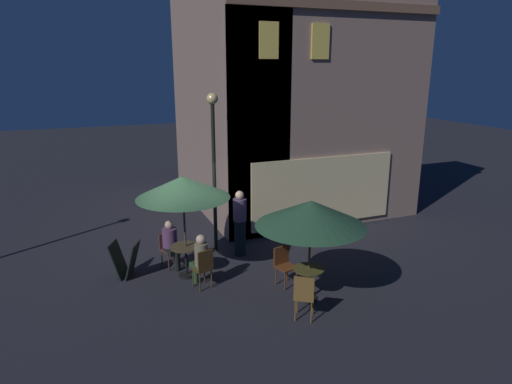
% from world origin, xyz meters
% --- Properties ---
extents(ground_plane, '(60.00, 60.00, 0.00)m').
position_xyz_m(ground_plane, '(0.00, 0.00, 0.00)').
color(ground_plane, '#24232B').
extents(cafe_building, '(6.80, 6.86, 7.47)m').
position_xyz_m(cafe_building, '(3.64, 3.58, 3.73)').
color(cafe_building, gray).
rests_on(cafe_building, ground).
extents(street_lamp_near_corner, '(0.29, 0.29, 4.29)m').
position_xyz_m(street_lamp_near_corner, '(0.93, 1.01, 2.84)').
color(street_lamp_near_corner, black).
rests_on(street_lamp_near_corner, ground).
extents(menu_sandwich_board, '(0.81, 0.77, 0.86)m').
position_xyz_m(menu_sandwich_board, '(-1.56, 0.27, 0.44)').
color(menu_sandwich_board, black).
rests_on(menu_sandwich_board, ground).
extents(cafe_table_0, '(0.67, 0.67, 0.74)m').
position_xyz_m(cafe_table_0, '(2.02, -2.35, 0.52)').
color(cafe_table_0, black).
rests_on(cafe_table_0, ground).
extents(cafe_table_1, '(0.74, 0.74, 0.78)m').
position_xyz_m(cafe_table_1, '(-0.19, -0.25, 0.57)').
color(cafe_table_1, black).
rests_on(cafe_table_1, ground).
extents(patio_umbrella_0, '(2.34, 2.34, 2.27)m').
position_xyz_m(patio_umbrella_0, '(2.02, -2.35, 1.98)').
color(patio_umbrella_0, black).
rests_on(patio_umbrella_0, ground).
extents(patio_umbrella_1, '(2.19, 2.19, 2.51)m').
position_xyz_m(patio_umbrella_1, '(-0.19, -0.25, 2.24)').
color(patio_umbrella_1, black).
rests_on(patio_umbrella_1, ground).
extents(cafe_chair_0, '(0.51, 0.51, 0.92)m').
position_xyz_m(cafe_chair_0, '(1.83, -1.50, 0.55)').
color(cafe_chair_0, '#5E3016').
rests_on(cafe_chair_0, ground).
extents(cafe_chair_1, '(0.56, 0.56, 1.00)m').
position_xyz_m(cafe_chair_1, '(1.53, -3.07, 0.60)').
color(cafe_chair_1, brown).
rests_on(cafe_chair_1, ground).
extents(cafe_chair_2, '(0.52, 0.52, 0.87)m').
position_xyz_m(cafe_chair_2, '(-0.47, 0.49, 0.54)').
color(cafe_chair_2, '#562E26').
rests_on(cafe_chair_2, ground).
extents(cafe_chair_3, '(0.48, 0.48, 0.97)m').
position_xyz_m(cafe_chair_3, '(0.03, -1.04, 0.58)').
color(cafe_chair_3, '#4C3316').
rests_on(cafe_chair_3, ground).
extents(patron_seated_0, '(0.47, 0.55, 1.24)m').
position_xyz_m(patron_seated_0, '(-0.42, 0.37, 0.71)').
color(patron_seated_0, black).
rests_on(patron_seated_0, ground).
extents(patron_seated_1, '(0.40, 0.51, 1.30)m').
position_xyz_m(patron_seated_1, '(-0.01, -0.90, 0.73)').
color(patron_seated_1, '#294A2C').
rests_on(patron_seated_1, ground).
extents(patron_standing_2, '(0.36, 0.36, 1.80)m').
position_xyz_m(patron_standing_2, '(1.46, 0.49, 0.91)').
color(patron_standing_2, black).
rests_on(patron_standing_2, ground).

